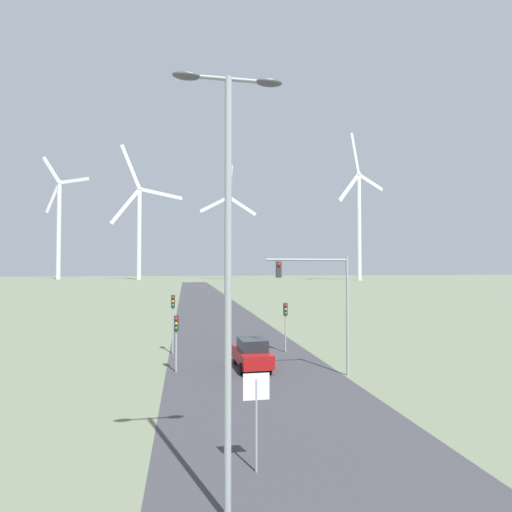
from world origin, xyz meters
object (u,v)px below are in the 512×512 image
object	(u,v)px
wind_turbine_center	(229,229)
wind_turbine_right	(359,216)
stop_sign_near	(256,403)
streetlamp	(228,243)
car_approaching	(252,353)
wind_turbine_left	(139,222)
wind_turbine_far_left	(59,221)
traffic_light_post_near_left	(176,331)
traffic_light_mast_overhead	(321,290)
traffic_light_post_near_right	(285,316)
traffic_light_post_mid_left	(173,311)

from	to	relation	value
wind_turbine_center	wind_turbine_right	xyz separation A→B (m)	(59.34, -30.91, 4.33)
stop_sign_near	streetlamp	bearing A→B (deg)	-117.34
car_approaching	wind_turbine_left	world-z (taller)	wind_turbine_left
wind_turbine_far_left	wind_turbine_right	xyz separation A→B (m)	(147.67, -44.61, 0.54)
stop_sign_near	traffic_light_post_near_left	world-z (taller)	traffic_light_post_near_left
wind_turbine_center	wind_turbine_far_left	bearing A→B (deg)	171.18
streetlamp	stop_sign_near	world-z (taller)	streetlamp
wind_turbine_left	traffic_light_mast_overhead	bearing A→B (deg)	-80.80
traffic_light_post_near_right	wind_turbine_right	world-z (taller)	wind_turbine_right
traffic_light_post_near_left	traffic_light_post_near_right	world-z (taller)	traffic_light_post_near_right
traffic_light_post_mid_left	streetlamp	bearing A→B (deg)	-84.46
traffic_light_post_near_left	wind_turbine_left	bearing A→B (deg)	96.91
streetlamp	traffic_light_post_near_left	bearing A→B (deg)	96.14
streetlamp	traffic_light_mast_overhead	world-z (taller)	streetlamp
traffic_light_mast_overhead	wind_turbine_center	distance (m)	190.63
traffic_light_post_near_right	wind_turbine_far_left	distance (m)	210.67
streetlamp	traffic_light_mast_overhead	bearing A→B (deg)	60.88
traffic_light_mast_overhead	wind_turbine_left	bearing A→B (deg)	99.20
stop_sign_near	traffic_light_post_near_right	xyz separation A→B (m)	(5.08, 16.30, 0.55)
traffic_light_mast_overhead	wind_turbine_center	world-z (taller)	wind_turbine_center
traffic_light_post_near_left	wind_turbine_right	size ratio (longest dim) A/B	0.05
traffic_light_post_mid_left	wind_turbine_right	size ratio (longest dim) A/B	0.06
stop_sign_near	wind_turbine_left	size ratio (longest dim) A/B	0.04
stop_sign_near	traffic_light_mast_overhead	xyz separation A→B (m)	(5.46, 9.64, 2.77)
traffic_light_mast_overhead	wind_turbine_far_left	size ratio (longest dim) A/B	0.10
car_approaching	stop_sign_near	bearing A→B (deg)	-98.93
wind_turbine_far_left	wind_turbine_right	bearing A→B (deg)	-16.81
streetlamp	traffic_light_post_near_left	distance (m)	14.95
wind_turbine_far_left	wind_turbine_center	distance (m)	89.47
stop_sign_near	traffic_light_post_near_right	size ratio (longest dim) A/B	0.83
traffic_light_mast_overhead	stop_sign_near	bearing A→B (deg)	-119.51
traffic_light_post_near_left	wind_turbine_center	bearing A→B (deg)	82.82
stop_sign_near	wind_turbine_far_left	size ratio (longest dim) A/B	0.04
streetlamp	wind_turbine_far_left	distance (m)	225.51
stop_sign_near	wind_turbine_center	world-z (taller)	wind_turbine_center
wind_turbine_far_left	wind_turbine_center	bearing A→B (deg)	-8.82
traffic_light_post_near_right	wind_turbine_far_left	bearing A→B (deg)	110.34
streetlamp	wind_turbine_left	xyz separation A→B (m)	(-24.30, 202.21, 22.68)
traffic_light_post_near_left	traffic_light_mast_overhead	xyz separation A→B (m)	(8.08, -2.48, 2.42)
stop_sign_near	wind_turbine_right	world-z (taller)	wind_turbine_right
traffic_light_post_mid_left	wind_turbine_right	world-z (taller)	wind_turbine_right
traffic_light_post_mid_left	traffic_light_post_near_left	bearing A→B (deg)	-86.13
traffic_light_mast_overhead	traffic_light_post_near_left	bearing A→B (deg)	162.94
car_approaching	streetlamp	bearing A→B (deg)	-101.87
traffic_light_post_near_left	wind_turbine_center	distance (m)	189.31
wind_turbine_center	traffic_light_post_near_left	bearing A→B (deg)	-97.18
stop_sign_near	traffic_light_mast_overhead	world-z (taller)	traffic_light_mast_overhead
wind_turbine_left	wind_turbine_center	world-z (taller)	wind_turbine_left
streetlamp	traffic_light_post_near_right	xyz separation A→B (m)	(6.17, 18.41, -4.13)
wind_turbine_center	wind_turbine_right	world-z (taller)	wind_turbine_right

